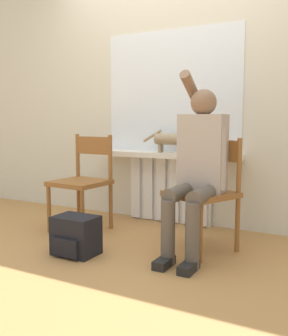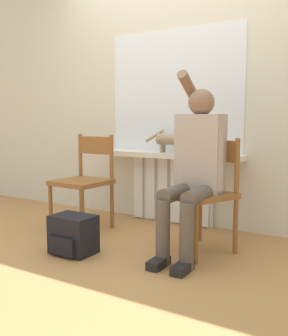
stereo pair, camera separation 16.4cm
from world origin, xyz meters
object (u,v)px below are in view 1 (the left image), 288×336
Objects in this scene: chair_left at (83,180)px; cat at (174,139)px; person at (199,163)px; backpack at (76,236)px; chair_right at (205,191)px.

chair_left is 1.65× the size of cat.
person reaches higher than cat.
chair_left is 0.92m from cat.
backpack is at bearing -148.82° from person.
chair_left is at bearing 174.78° from person.
backpack is (-0.79, -0.57, -0.31)m from chair_right.
chair_left is at bearing -142.81° from cat.
chair_left is 0.63× the size of person.
chair_left is at bearing 122.44° from backpack.
person is (-0.02, -0.10, 0.23)m from chair_right.
chair_right is 1.03m from backpack.
cat is at bearing 40.84° from chair_left.
backpack is at bearing -105.81° from cat.
person is 4.26× the size of backpack.
chair_right is at bearing -46.56° from cat.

